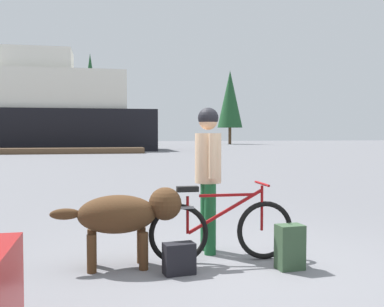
% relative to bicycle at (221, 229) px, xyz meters
% --- Properties ---
extents(ground_plane, '(160.00, 160.00, 0.00)m').
position_rel_bicycle_xyz_m(ground_plane, '(0.03, -0.22, -0.37)').
color(ground_plane, slate).
extents(bicycle, '(1.69, 0.44, 0.89)m').
position_rel_bicycle_xyz_m(bicycle, '(0.00, 0.00, 0.00)').
color(bicycle, black).
rests_on(bicycle, ground_plane).
extents(person_cyclist, '(0.32, 0.53, 1.77)m').
position_rel_bicycle_xyz_m(person_cyclist, '(-0.05, 0.43, 0.70)').
color(person_cyclist, '#19592D').
rests_on(person_cyclist, ground_plane).
extents(dog, '(1.41, 0.49, 0.86)m').
position_rel_bicycle_xyz_m(dog, '(-1.07, -0.01, 0.21)').
color(dog, '#472D19').
rests_on(dog, ground_plane).
extents(backpack, '(0.30, 0.23, 0.48)m').
position_rel_bicycle_xyz_m(backpack, '(0.64, -0.43, -0.13)').
color(backpack, '#334C33').
rests_on(backpack, ground_plane).
extents(handbag_pannier, '(0.34, 0.22, 0.32)m').
position_rel_bicycle_xyz_m(handbag_pannier, '(-0.55, -0.37, -0.21)').
color(handbag_pannier, black).
rests_on(handbag_pannier, ground_plane).
extents(dock_pier, '(12.76, 2.48, 0.40)m').
position_rel_bicycle_xyz_m(dock_pier, '(-4.54, 29.27, -0.17)').
color(dock_pier, brown).
rests_on(dock_pier, ground_plane).
extents(ferry_boat, '(24.45, 7.11, 9.02)m').
position_rel_bicycle_xyz_m(ferry_boat, '(-8.82, 35.38, 2.83)').
color(ferry_boat, black).
rests_on(ferry_boat, ground_plane).
extents(pine_tree_center, '(3.51, 3.51, 8.41)m').
position_rel_bicycle_xyz_m(pine_tree_center, '(-1.04, 54.11, 4.83)').
color(pine_tree_center, '#4C331E').
rests_on(pine_tree_center, ground_plane).
extents(pine_tree_far_right, '(3.35, 3.35, 9.88)m').
position_rel_bicycle_xyz_m(pine_tree_far_right, '(15.89, 54.33, 5.66)').
color(pine_tree_far_right, '#4C331E').
rests_on(pine_tree_far_right, ground_plane).
extents(pine_tree_mid_back, '(2.85, 2.85, 12.66)m').
position_rel_bicycle_xyz_m(pine_tree_mid_back, '(-2.54, 61.04, 7.28)').
color(pine_tree_mid_back, '#4C331E').
rests_on(pine_tree_mid_back, ground_plane).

